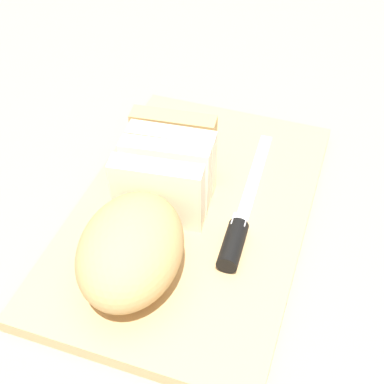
% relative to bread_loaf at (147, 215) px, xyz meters
% --- Properties ---
extents(ground_plane, '(3.00, 3.00, 0.00)m').
position_rel_bread_loaf_xyz_m(ground_plane, '(0.07, -0.03, -0.07)').
color(ground_plane, gray).
extents(cutting_board, '(0.47, 0.31, 0.02)m').
position_rel_bread_loaf_xyz_m(cutting_board, '(0.07, -0.03, -0.06)').
color(cutting_board, tan).
rests_on(cutting_board, ground_plane).
extents(bread_loaf, '(0.29, 0.13, 0.10)m').
position_rel_bread_loaf_xyz_m(bread_loaf, '(0.00, 0.00, 0.00)').
color(bread_loaf, tan).
rests_on(bread_loaf, cutting_board).
extents(bread_knife, '(0.26, 0.03, 0.03)m').
position_rel_bread_loaf_xyz_m(bread_knife, '(0.04, -0.10, -0.04)').
color(bread_knife, silver).
rests_on(bread_knife, cutting_board).
extents(crumb_near_knife, '(0.00, 0.00, 0.00)m').
position_rel_bread_loaf_xyz_m(crumb_near_knife, '(-0.00, -0.02, -0.05)').
color(crumb_near_knife, '#A8753D').
rests_on(crumb_near_knife, cutting_board).
extents(crumb_near_loaf, '(0.01, 0.01, 0.01)m').
position_rel_bread_loaf_xyz_m(crumb_near_loaf, '(0.07, -0.04, -0.05)').
color(crumb_near_loaf, '#A8753D').
rests_on(crumb_near_loaf, cutting_board).
extents(crumb_stray_left, '(0.01, 0.01, 0.01)m').
position_rel_bread_loaf_xyz_m(crumb_stray_left, '(0.03, -0.10, -0.04)').
color(crumb_stray_left, '#A8753D').
rests_on(crumb_stray_left, cutting_board).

